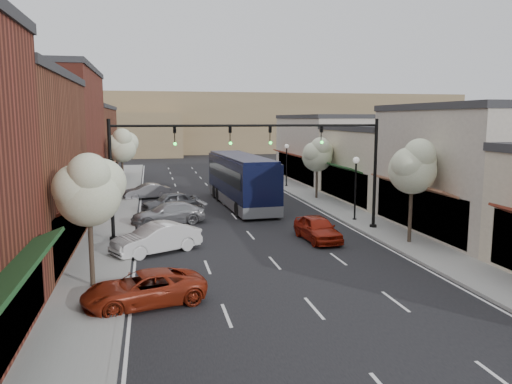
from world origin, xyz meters
TOP-DOWN VIEW (x-y plane):
  - ground at (0.00, 0.00)m, footprint 160.00×160.00m
  - sidewalk_left at (-8.40, 18.50)m, footprint 2.80×73.00m
  - sidewalk_right at (8.40, 18.50)m, footprint 2.80×73.00m
  - curb_left at (-7.00, 18.50)m, footprint 0.25×73.00m
  - curb_right at (7.00, 18.50)m, footprint 0.25×73.00m
  - bldg_left_midfar at (-14.24, 20.00)m, footprint 10.14×14.10m
  - bldg_left_far at (-14.22, 36.00)m, footprint 10.14×18.10m
  - bldg_right_midnear at (13.72, 6.00)m, footprint 9.14×12.10m
  - bldg_right_midfar at (13.70, 18.00)m, footprint 9.14×12.10m
  - bldg_right_far at (13.71, 32.00)m, footprint 9.14×16.10m
  - hill_far at (0.00, 90.00)m, footprint 120.00×30.00m
  - hill_near at (-25.00, 78.00)m, footprint 50.00×20.00m
  - signal_mast_right at (5.62, 8.00)m, footprint 8.22×0.46m
  - signal_mast_left at (-5.62, 8.00)m, footprint 8.22×0.46m
  - tree_right_near at (8.35, 3.94)m, footprint 2.85×2.65m
  - tree_right_far at (8.35, 19.94)m, footprint 2.85×2.65m
  - tree_left_near at (-8.25, -0.06)m, footprint 2.85×2.65m
  - tree_left_far at (-8.25, 25.94)m, footprint 2.85×2.65m
  - lamp_post_near at (7.80, 10.50)m, footprint 0.44×0.44m
  - lamp_post_far at (7.80, 28.00)m, footprint 0.44×0.44m
  - coach_bus at (1.30, 18.39)m, footprint 3.63×13.45m
  - red_hatchback at (3.54, 5.89)m, footprint 1.99×4.36m
  - parked_car_a at (-6.20, -2.33)m, footprint 5.00×3.17m
  - parked_car_b at (-5.62, 5.14)m, footprint 4.94×3.62m
  - parked_car_c at (-4.72, 12.35)m, footprint 5.25×2.92m
  - parked_car_d at (-4.42, 16.85)m, footprint 4.63×2.89m
  - parked_car_e at (-6.20, 23.48)m, footprint 4.22×2.28m

SIDE VIEW (x-z plane):
  - ground at x=0.00m, z-range 0.00..0.00m
  - curb_left at x=-7.00m, z-range -0.01..0.16m
  - curb_right at x=7.00m, z-range -0.01..0.16m
  - sidewalk_left at x=-8.40m, z-range 0.00..0.15m
  - sidewalk_right at x=8.40m, z-range 0.00..0.15m
  - parked_car_a at x=-6.20m, z-range 0.00..1.28m
  - parked_car_e at x=-6.20m, z-range 0.00..1.32m
  - parked_car_c at x=-4.72m, z-range 0.00..1.44m
  - red_hatchback at x=3.54m, z-range 0.00..1.45m
  - parked_car_d at x=-4.42m, z-range 0.00..1.47m
  - parked_car_b at x=-5.62m, z-range 0.00..1.55m
  - coach_bus at x=1.30m, z-range 0.07..4.14m
  - lamp_post_near at x=7.80m, z-range 0.79..5.23m
  - lamp_post_far at x=7.80m, z-range 0.79..5.23m
  - bldg_right_midfar at x=13.70m, z-range -0.03..6.37m
  - bldg_right_far at x=13.71m, z-range -0.04..7.36m
  - bldg_right_midnear at x=13.72m, z-range -0.04..7.86m
  - tree_right_far at x=8.35m, z-range 1.28..6.70m
  - hill_near at x=-25.00m, z-range 0.00..8.00m
  - bldg_left_far at x=-14.22m, z-range -0.04..8.36m
  - tree_left_near at x=-8.25m, z-range 1.38..7.07m
  - tree_right_near at x=8.35m, z-range 1.47..7.43m
  - tree_left_far at x=-8.25m, z-range 1.54..7.67m
  - signal_mast_right at x=5.62m, z-range 1.12..8.12m
  - signal_mast_left at x=-5.62m, z-range 1.12..8.12m
  - bldg_left_midfar at x=-14.24m, z-range -0.05..10.85m
  - hill_far at x=0.00m, z-range 0.00..12.00m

